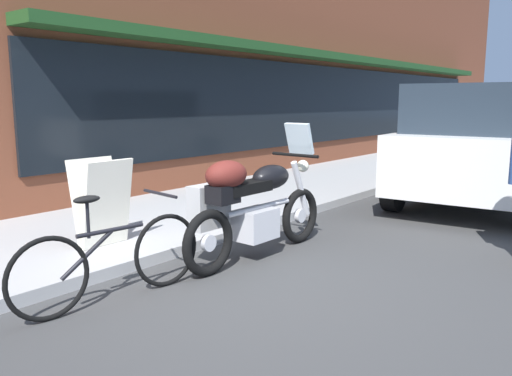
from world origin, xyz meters
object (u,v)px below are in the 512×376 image
object	(u,v)px
parked_bicycle	(111,259)
sandwich_board_sign	(102,202)
touring_motorcycle	(249,203)
parked_minivan	(484,143)

from	to	relation	value
parked_bicycle	sandwich_board_sign	distance (m)	1.38
touring_motorcycle	sandwich_board_sign	distance (m)	1.56
touring_motorcycle	sandwich_board_sign	world-z (taller)	touring_motorcycle
parked_minivan	sandwich_board_sign	bearing A→B (deg)	157.17
parked_bicycle	sandwich_board_sign	xyz separation A→B (m)	(0.73, 1.15, 0.22)
parked_bicycle	sandwich_board_sign	size ratio (longest dim) A/B	1.86
sandwich_board_sign	parked_minivan	bearing A→B (deg)	-22.83
touring_motorcycle	parked_minivan	bearing A→B (deg)	-12.38
parked_bicycle	parked_minivan	distance (m)	6.42
parked_bicycle	parked_minivan	xyz separation A→B (m)	(6.28, -1.18, 0.62)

